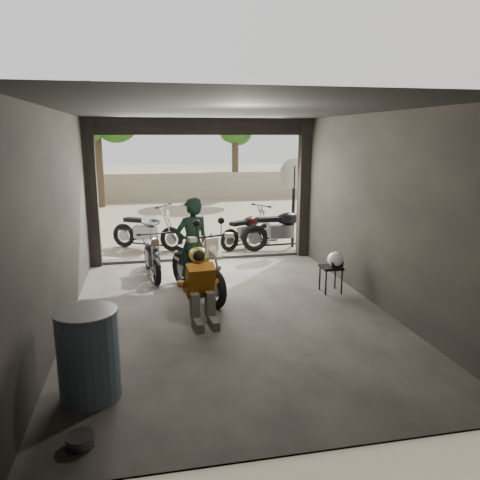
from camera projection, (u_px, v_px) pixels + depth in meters
name	position (u px, v px, depth m)	size (l,w,h in m)	color
ground	(230.00, 314.00, 7.58)	(80.00, 80.00, 0.00)	#7A6D56
garage	(224.00, 230.00, 7.82)	(7.00, 7.13, 3.20)	#2D2B28
boundary_wall	(174.00, 187.00, 20.83)	(18.00, 0.30, 1.20)	gray
tree_left	(95.00, 105.00, 18.07)	(2.20, 2.20, 5.60)	#382B1E
tree_right	(235.00, 119.00, 20.73)	(2.20, 2.20, 5.00)	#382B1E
main_bike	(197.00, 263.00, 8.30)	(0.76, 1.86, 1.24)	beige
left_bike	(152.00, 253.00, 9.49)	(0.61, 1.49, 1.01)	black
outside_bike_a	(147.00, 227.00, 11.79)	(0.71, 1.72, 1.17)	black
outside_bike_b	(248.00, 227.00, 11.98)	(0.65, 1.58, 1.07)	#380E0D
outside_bike_c	(283.00, 225.00, 11.71)	(0.77, 1.86, 1.26)	black
rider	(193.00, 245.00, 8.49)	(0.64, 0.42, 1.77)	black
mechanic	(202.00, 291.00, 7.04)	(0.56, 0.75, 1.09)	#A86116
stool	(331.00, 270.00, 8.51)	(0.36, 0.36, 0.51)	black
helmet	(335.00, 259.00, 8.43)	(0.29, 0.31, 0.28)	white
oil_drum	(89.00, 356.00, 5.05)	(0.65, 0.65, 1.01)	#3C5466
sign_post	(294.00, 188.00, 11.82)	(0.76, 0.08, 2.28)	black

